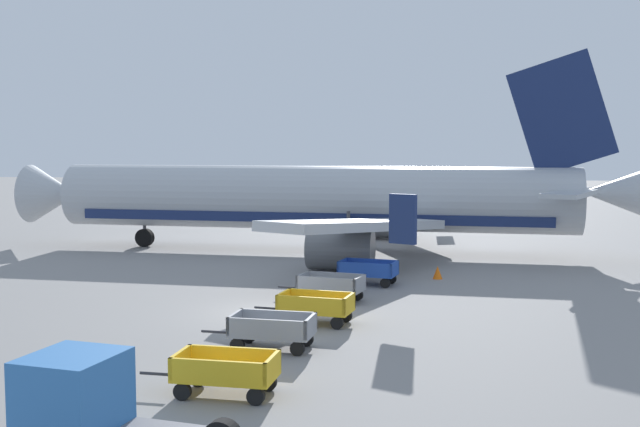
{
  "coord_description": "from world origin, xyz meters",
  "views": [
    {
      "loc": [
        5.66,
        -28.59,
        6.29
      ],
      "look_at": [
        0.4,
        10.22,
        2.8
      ],
      "focal_mm": 44.23,
      "sensor_mm": 36.0,
      "label": 1
    }
  ],
  "objects_px": {
    "airplane": "(330,200)",
    "baggage_cart_second_in_row": "(272,330)",
    "baggage_cart_third_in_row": "(315,307)",
    "baggage_cart_far_end": "(368,271)",
    "traffic_cone_near_plane": "(349,272)",
    "traffic_cone_mid_apron": "(335,281)",
    "baggage_cart_nearest": "(225,372)",
    "service_truck_beside_carts": "(94,406)",
    "baggage_cart_fourth_in_row": "(331,286)",
    "traffic_cone_by_carts": "(438,272)"
  },
  "relations": [
    {
      "from": "baggage_cart_far_end",
      "to": "service_truck_beside_carts",
      "type": "xyz_separation_m",
      "value": [
        -3.93,
        -20.26,
        0.5
      ]
    },
    {
      "from": "baggage_cart_fourth_in_row",
      "to": "traffic_cone_mid_apron",
      "type": "bearing_deg",
      "value": 93.06
    },
    {
      "from": "airplane",
      "to": "traffic_cone_by_carts",
      "type": "xyz_separation_m",
      "value": [
        6.1,
        -8.43,
        -2.75
      ]
    },
    {
      "from": "airplane",
      "to": "traffic_cone_near_plane",
      "type": "height_order",
      "value": "airplane"
    },
    {
      "from": "baggage_cart_second_in_row",
      "to": "baggage_cart_far_end",
      "type": "xyz_separation_m",
      "value": [
        2.09,
        11.46,
        0.0
      ]
    },
    {
      "from": "traffic_cone_by_carts",
      "to": "baggage_cart_nearest",
      "type": "bearing_deg",
      "value": -107.03
    },
    {
      "from": "baggage_cart_nearest",
      "to": "baggage_cart_second_in_row",
      "type": "bearing_deg",
      "value": 86.39
    },
    {
      "from": "baggage_cart_second_in_row",
      "to": "traffic_cone_by_carts",
      "type": "xyz_separation_m",
      "value": [
        5.2,
        13.39,
        -0.3
      ]
    },
    {
      "from": "airplane",
      "to": "traffic_cone_mid_apron",
      "type": "xyz_separation_m",
      "value": [
        1.62,
        -11.16,
        -2.77
      ]
    },
    {
      "from": "baggage_cart_nearest",
      "to": "baggage_cart_fourth_in_row",
      "type": "bearing_deg",
      "value": 84.39
    },
    {
      "from": "baggage_cart_nearest",
      "to": "baggage_cart_far_end",
      "type": "bearing_deg",
      "value": 81.56
    },
    {
      "from": "baggage_cart_fourth_in_row",
      "to": "service_truck_beside_carts",
      "type": "bearing_deg",
      "value": -99.52
    },
    {
      "from": "baggage_cart_third_in_row",
      "to": "traffic_cone_mid_apron",
      "type": "relative_size",
      "value": 6.46
    },
    {
      "from": "traffic_cone_near_plane",
      "to": "baggage_cart_far_end",
      "type": "bearing_deg",
      "value": -50.23
    },
    {
      "from": "traffic_cone_by_carts",
      "to": "service_truck_beside_carts",
      "type": "bearing_deg",
      "value": -107.61
    },
    {
      "from": "baggage_cart_far_end",
      "to": "service_truck_beside_carts",
      "type": "bearing_deg",
      "value": -100.97
    },
    {
      "from": "traffic_cone_near_plane",
      "to": "airplane",
      "type": "bearing_deg",
      "value": 102.35
    },
    {
      "from": "baggage_cart_nearest",
      "to": "service_truck_beside_carts",
      "type": "distance_m",
      "value": 4.57
    },
    {
      "from": "baggage_cart_second_in_row",
      "to": "traffic_cone_mid_apron",
      "type": "height_order",
      "value": "baggage_cart_second_in_row"
    },
    {
      "from": "baggage_cart_nearest",
      "to": "traffic_cone_near_plane",
      "type": "height_order",
      "value": "baggage_cart_nearest"
    },
    {
      "from": "baggage_cart_second_in_row",
      "to": "service_truck_beside_carts",
      "type": "relative_size",
      "value": 0.77
    },
    {
      "from": "baggage_cart_far_end",
      "to": "traffic_cone_mid_apron",
      "type": "height_order",
      "value": "baggage_cart_far_end"
    },
    {
      "from": "baggage_cart_second_in_row",
      "to": "baggage_cart_far_end",
      "type": "distance_m",
      "value": 11.65
    },
    {
      "from": "baggage_cart_nearest",
      "to": "airplane",
      "type": "bearing_deg",
      "value": 91.33
    },
    {
      "from": "baggage_cart_fourth_in_row",
      "to": "service_truck_beside_carts",
      "type": "xyz_separation_m",
      "value": [
        -2.74,
        -16.31,
        0.5
      ]
    },
    {
      "from": "baggage_cart_far_end",
      "to": "traffic_cone_by_carts",
      "type": "height_order",
      "value": "baggage_cart_far_end"
    },
    {
      "from": "baggage_cart_nearest",
      "to": "baggage_cart_third_in_row",
      "type": "distance_m",
      "value": 8.16
    },
    {
      "from": "airplane",
      "to": "baggage_cart_fourth_in_row",
      "type": "distance_m",
      "value": 14.62
    },
    {
      "from": "baggage_cart_nearest",
      "to": "baggage_cart_third_in_row",
      "type": "bearing_deg",
      "value": 82.05
    },
    {
      "from": "airplane",
      "to": "baggage_cart_second_in_row",
      "type": "bearing_deg",
      "value": -87.65
    },
    {
      "from": "baggage_cart_fourth_in_row",
      "to": "traffic_cone_by_carts",
      "type": "xyz_separation_m",
      "value": [
        4.31,
        5.87,
        -0.3
      ]
    },
    {
      "from": "traffic_cone_by_carts",
      "to": "baggage_cart_second_in_row",
      "type": "bearing_deg",
      "value": -111.24
    },
    {
      "from": "baggage_cart_third_in_row",
      "to": "baggage_cart_far_end",
      "type": "relative_size",
      "value": 1.0
    },
    {
      "from": "baggage_cart_nearest",
      "to": "baggage_cart_third_in_row",
      "type": "height_order",
      "value": "same"
    },
    {
      "from": "airplane",
      "to": "baggage_cart_fourth_in_row",
      "type": "height_order",
      "value": "airplane"
    },
    {
      "from": "airplane",
      "to": "baggage_cart_fourth_in_row",
      "type": "xyz_separation_m",
      "value": [
        1.79,
        -14.3,
        -2.45
      ]
    },
    {
      "from": "baggage_cart_second_in_row",
      "to": "service_truck_beside_carts",
      "type": "bearing_deg",
      "value": -101.82
    },
    {
      "from": "baggage_cart_nearest",
      "to": "traffic_cone_near_plane",
      "type": "bearing_deg",
      "value": 85.33
    },
    {
      "from": "airplane",
      "to": "service_truck_beside_carts",
      "type": "xyz_separation_m",
      "value": [
        -0.95,
        -30.61,
        -1.95
      ]
    },
    {
      "from": "baggage_cart_third_in_row",
      "to": "baggage_cart_far_end",
      "type": "height_order",
      "value": "same"
    },
    {
      "from": "traffic_cone_near_plane",
      "to": "baggage_cart_third_in_row",
      "type": "bearing_deg",
      "value": -91.73
    },
    {
      "from": "baggage_cart_third_in_row",
      "to": "baggage_cart_far_end",
      "type": "distance_m",
      "value": 8.0
    },
    {
      "from": "traffic_cone_near_plane",
      "to": "service_truck_beside_carts",
      "type": "bearing_deg",
      "value": -97.86
    },
    {
      "from": "baggage_cart_third_in_row",
      "to": "baggage_cart_fourth_in_row",
      "type": "height_order",
      "value": "same"
    },
    {
      "from": "baggage_cart_nearest",
      "to": "baggage_cart_far_end",
      "type": "relative_size",
      "value": 0.99
    },
    {
      "from": "baggage_cart_fourth_in_row",
      "to": "traffic_cone_near_plane",
      "type": "distance_m",
      "value": 5.13
    },
    {
      "from": "service_truck_beside_carts",
      "to": "traffic_cone_by_carts",
      "type": "bearing_deg",
      "value": 72.39
    },
    {
      "from": "baggage_cart_fourth_in_row",
      "to": "traffic_cone_by_carts",
      "type": "relative_size",
      "value": 6.02
    },
    {
      "from": "airplane",
      "to": "traffic_cone_by_carts",
      "type": "distance_m",
      "value": 10.76
    },
    {
      "from": "airplane",
      "to": "baggage_cart_third_in_row",
      "type": "xyz_separation_m",
      "value": [
        1.74,
        -18.26,
        -2.45
      ]
    }
  ]
}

